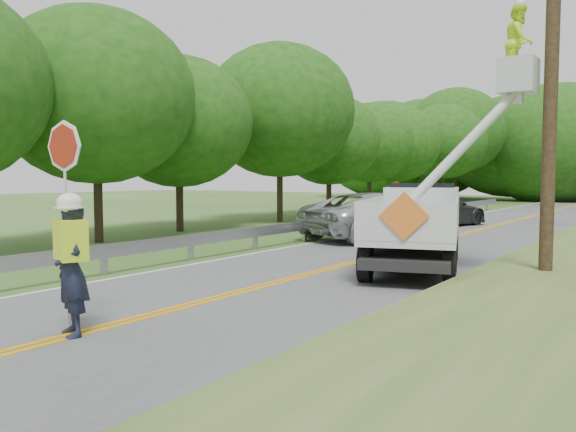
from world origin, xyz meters
The scene contains 9 objects.
ground centered at (0.00, 0.00, 0.00)m, with size 140.00×140.00×0.00m, color #37571B.
road centered at (0.00, 14.00, 0.01)m, with size 7.20×96.00×0.03m.
guardrail centered at (-4.02, 14.91, 0.55)m, with size 0.18×48.00×0.77m.
treeline_left centered at (-10.39, 28.45, 5.51)m, with size 9.62×53.17×10.59m.
flagger centered at (0.00, 0.29, 1.18)m, with size 1.23×0.70×3.26m.
bucket_truck centered at (1.76, 10.03, 1.46)m, with size 4.84×6.61×6.27m.
suv_silver centered at (-2.08, 15.23, 0.91)m, with size 2.96×6.42×1.78m, color #B6BABE.
suv_darkgrey centered at (-2.20, 22.13, 0.81)m, with size 2.21×5.44×1.58m, color #33373B.
stop_sign_permanent centered at (-4.62, 22.40, 1.42)m, with size 0.47×0.06×2.19m.
Camera 1 is at (7.51, -4.85, 2.41)m, focal length 35.72 mm.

